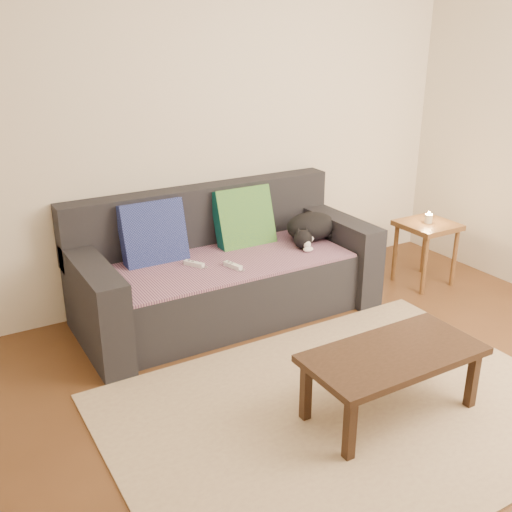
{
  "coord_description": "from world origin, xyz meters",
  "views": [
    {
      "loc": [
        -1.8,
        -1.95,
        1.97
      ],
      "look_at": [
        0.05,
        1.2,
        0.55
      ],
      "focal_mm": 42.0,
      "sensor_mm": 36.0,
      "label": 1
    }
  ],
  "objects_px": {
    "coffee_table": "(393,359)",
    "wii_remote_a": "(194,264)",
    "sofa": "(224,272)",
    "cat": "(311,228)",
    "side_table": "(427,234)",
    "wii_remote_b": "(233,266)"
  },
  "relations": [
    {
      "from": "cat",
      "to": "side_table",
      "type": "distance_m",
      "value": 0.97
    },
    {
      "from": "side_table",
      "to": "coffee_table",
      "type": "relative_size",
      "value": 0.53
    },
    {
      "from": "cat",
      "to": "wii_remote_b",
      "type": "bearing_deg",
      "value": -170.54
    },
    {
      "from": "side_table",
      "to": "wii_remote_b",
      "type": "bearing_deg",
      "value": 176.37
    },
    {
      "from": "sofa",
      "to": "coffee_table",
      "type": "height_order",
      "value": "sofa"
    },
    {
      "from": "sofa",
      "to": "cat",
      "type": "height_order",
      "value": "sofa"
    },
    {
      "from": "wii_remote_a",
      "to": "side_table",
      "type": "bearing_deg",
      "value": -128.56
    },
    {
      "from": "coffee_table",
      "to": "side_table",
      "type": "bearing_deg",
      "value": 39.72
    },
    {
      "from": "wii_remote_a",
      "to": "wii_remote_b",
      "type": "bearing_deg",
      "value": -157.79
    },
    {
      "from": "wii_remote_a",
      "to": "side_table",
      "type": "relative_size",
      "value": 0.29
    },
    {
      "from": "wii_remote_a",
      "to": "side_table",
      "type": "distance_m",
      "value": 1.92
    },
    {
      "from": "wii_remote_a",
      "to": "side_table",
      "type": "height_order",
      "value": "side_table"
    },
    {
      "from": "wii_remote_a",
      "to": "side_table",
      "type": "xyz_separation_m",
      "value": [
        1.9,
        -0.27,
        -0.03
      ]
    },
    {
      "from": "cat",
      "to": "coffee_table",
      "type": "relative_size",
      "value": 0.5
    },
    {
      "from": "coffee_table",
      "to": "wii_remote_a",
      "type": "bearing_deg",
      "value": 107.3
    },
    {
      "from": "wii_remote_b",
      "to": "coffee_table",
      "type": "bearing_deg",
      "value": 174.75
    },
    {
      "from": "wii_remote_b",
      "to": "coffee_table",
      "type": "distance_m",
      "value": 1.33
    },
    {
      "from": "cat",
      "to": "wii_remote_b",
      "type": "height_order",
      "value": "cat"
    },
    {
      "from": "side_table",
      "to": "coffee_table",
      "type": "xyz_separation_m",
      "value": [
        -1.44,
        -1.2,
        -0.09
      ]
    },
    {
      "from": "wii_remote_a",
      "to": "wii_remote_b",
      "type": "relative_size",
      "value": 1.0
    },
    {
      "from": "sofa",
      "to": "coffee_table",
      "type": "bearing_deg",
      "value": -82.85
    },
    {
      "from": "wii_remote_a",
      "to": "coffee_table",
      "type": "height_order",
      "value": "wii_remote_a"
    }
  ]
}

